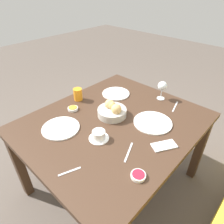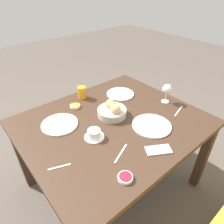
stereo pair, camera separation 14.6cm
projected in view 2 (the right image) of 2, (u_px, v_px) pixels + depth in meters
The scene contains 15 objects.
ground_plane at pixel (113, 182), 1.82m from camera, with size 10.00×10.00×0.00m, color #564C44.
dining_table at pixel (113, 130), 1.47m from camera, with size 1.24×1.05×0.70m.
bread_basket at pixel (112, 111), 1.45m from camera, with size 0.21×0.21×0.11m.
plate_near_left at pixel (120, 94), 1.73m from camera, with size 0.23×0.23×0.01m.
plate_near_right at pixel (60, 124), 1.38m from camera, with size 0.25×0.25×0.01m.
plate_far_center at pixel (152, 125), 1.37m from camera, with size 0.27×0.27×0.01m.
juice_glass at pixel (82, 92), 1.66m from camera, with size 0.07×0.07×0.10m.
wine_glass at pixel (167, 90), 1.57m from camera, with size 0.08×0.08×0.16m.
coffee_cup at pixel (94, 134), 1.26m from camera, with size 0.13×0.13×0.06m.
jam_bowl_berry at pixel (125, 177), 1.01m from camera, with size 0.08×0.08×0.02m.
jam_bowl_honey at pixel (75, 106), 1.56m from camera, with size 0.08×0.08×0.02m.
fork_silver at pixel (179, 111), 1.52m from camera, with size 0.16×0.05×0.00m.
knife_silver at pixel (121, 153), 1.16m from camera, with size 0.15×0.08×0.00m.
spoon_coffee at pixel (59, 167), 1.08m from camera, with size 0.12×0.05×0.00m.
cell_phone at pixel (158, 150), 1.18m from camera, with size 0.17×0.14×0.01m.
Camera 2 is at (0.73, 0.87, 1.56)m, focal length 32.00 mm.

